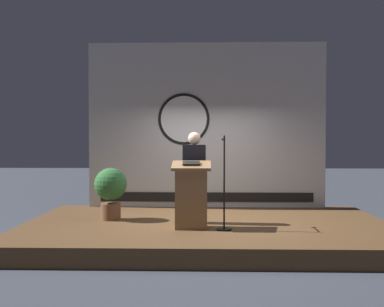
% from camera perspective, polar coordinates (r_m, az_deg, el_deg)
% --- Properties ---
extents(ground_plane, '(40.00, 40.00, 0.00)m').
position_cam_1_polar(ground_plane, '(8.32, 1.84, -10.49)').
color(ground_plane, '#383D47').
extents(stage_platform, '(6.40, 4.00, 0.30)m').
position_cam_1_polar(stage_platform, '(8.29, 1.84, -9.48)').
color(stage_platform, brown).
rests_on(stage_platform, ground).
extents(banner_display, '(5.09, 0.12, 3.54)m').
position_cam_1_polar(banner_display, '(9.98, 1.74, 3.43)').
color(banner_display, silver).
rests_on(banner_display, stage_platform).
extents(podium, '(0.64, 0.50, 1.11)m').
position_cam_1_polar(podium, '(7.64, -0.08, -5.18)').
color(podium, olive).
rests_on(podium, stage_platform).
extents(speaker_person, '(0.40, 0.26, 1.59)m').
position_cam_1_polar(speaker_person, '(8.09, 0.28, -2.89)').
color(speaker_person, black).
rests_on(speaker_person, stage_platform).
extents(microphone_stand, '(0.24, 0.56, 1.53)m').
position_cam_1_polar(microphone_stand, '(7.55, 3.97, -5.26)').
color(microphone_stand, black).
rests_on(microphone_stand, stage_platform).
extents(potted_plant, '(0.59, 0.59, 0.95)m').
position_cam_1_polar(potted_plant, '(8.56, -10.00, -4.26)').
color(potted_plant, brown).
rests_on(potted_plant, stage_platform).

